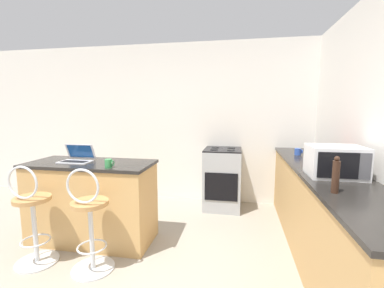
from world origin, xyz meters
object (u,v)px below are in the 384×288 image
(bar_stool_near, at_px, (32,218))
(microwave, at_px, (335,161))
(bar_stool_far, at_px, (90,223))
(mug_green, at_px, (109,163))
(laptop, at_px, (77,157))
(toaster, at_px, (318,156))
(pepper_mill, at_px, (336,175))
(mug_blue, at_px, (298,152))
(stove_range, at_px, (222,179))

(bar_stool_near, height_order, microwave, microwave)
(bar_stool_far, distance_m, mug_green, 0.60)
(laptop, xyz_separation_m, toaster, (2.70, 0.36, 0.04))
(bar_stool_near, xyz_separation_m, pepper_mill, (2.66, -0.12, 0.58))
(pepper_mill, xyz_separation_m, mug_green, (-2.00, 0.45, -0.08))
(mug_blue, bearing_deg, stove_range, 161.21)
(bar_stool_far, height_order, toaster, toaster)
(microwave, relative_size, stove_range, 0.48)
(laptop, height_order, mug_blue, laptop)
(stove_range, bearing_deg, laptop, -141.77)
(bar_stool_far, distance_m, toaster, 2.46)
(mug_green, bearing_deg, pepper_mill, -12.56)
(bar_stool_near, height_order, mug_green, mug_green)
(bar_stool_far, distance_m, mug_blue, 2.64)
(laptop, height_order, mug_green, laptop)
(bar_stool_far, bearing_deg, pepper_mill, -3.30)
(laptop, bearing_deg, stove_range, 38.23)
(mug_blue, xyz_separation_m, mug_green, (-2.09, -1.15, 0.00))
(microwave, relative_size, pepper_mill, 1.68)
(pepper_mill, distance_m, mug_blue, 1.60)
(stove_range, xyz_separation_m, mug_green, (-1.08, -1.49, 0.51))
(microwave, xyz_separation_m, toaster, (0.01, 0.54, -0.04))
(bar_stool_far, relative_size, pepper_mill, 3.76)
(laptop, distance_m, mug_green, 0.57)
(bar_stool_near, distance_m, laptop, 0.77)
(bar_stool_near, bearing_deg, pepper_mill, -2.53)
(pepper_mill, bearing_deg, bar_stool_far, 176.70)
(laptop, bearing_deg, toaster, 7.58)
(microwave, height_order, mug_blue, microwave)
(microwave, height_order, pepper_mill, microwave)
(stove_range, relative_size, mug_green, 10.19)
(pepper_mill, bearing_deg, mug_blue, 87.06)
(bar_stool_far, distance_m, laptop, 0.90)
(laptop, distance_m, microwave, 2.69)
(stove_range, height_order, mug_green, mug_green)
(toaster, xyz_separation_m, mug_blue, (-0.09, 0.55, -0.05))
(bar_stool_near, height_order, mug_blue, mug_blue)
(bar_stool_near, distance_m, toaster, 3.03)
(mug_green, bearing_deg, toaster, 15.23)
(bar_stool_near, relative_size, mug_blue, 10.29)
(laptop, xyz_separation_m, stove_range, (1.60, 1.26, -0.52))
(mug_blue, bearing_deg, laptop, -160.67)
(toaster, distance_m, stove_range, 1.53)
(microwave, distance_m, mug_blue, 1.10)
(bar_stool_far, height_order, microwave, microwave)
(bar_stool_far, height_order, laptop, laptop)
(bar_stool_near, xyz_separation_m, mug_blue, (2.74, 1.48, 0.50))
(mug_green, bearing_deg, laptop, 155.68)
(bar_stool_far, distance_m, microwave, 2.32)
(microwave, bearing_deg, mug_green, -178.55)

